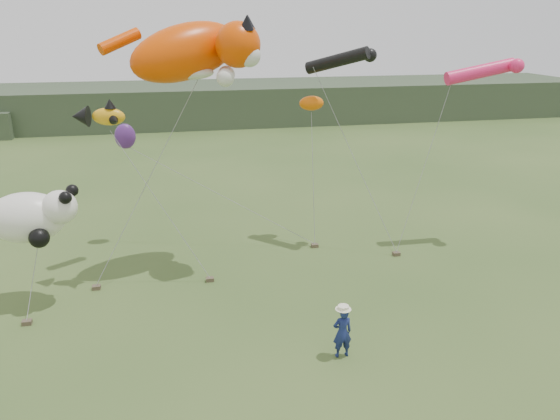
# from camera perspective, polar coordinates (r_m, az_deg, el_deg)

# --- Properties ---
(ground) EXTENTS (120.00, 120.00, 0.00)m
(ground) POSITION_cam_1_polar(r_m,az_deg,el_deg) (19.64, -0.71, -13.06)
(ground) COLOR #385123
(ground) RESTS_ON ground
(headland) EXTENTS (90.00, 13.00, 4.00)m
(headland) POSITION_cam_1_polar(r_m,az_deg,el_deg) (61.62, -11.79, 10.68)
(headland) COLOR #2D3D28
(headland) RESTS_ON ground
(festival_attendant) EXTENTS (0.67, 0.46, 1.77)m
(festival_attendant) POSITION_cam_1_polar(r_m,az_deg,el_deg) (18.27, 6.53, -12.59)
(festival_attendant) COLOR navy
(festival_attendant) RESTS_ON ground
(sandbag_anchors) EXTENTS (16.01, 5.13, 0.17)m
(sandbag_anchors) POSITION_cam_1_polar(r_m,az_deg,el_deg) (23.89, -6.09, -6.75)
(sandbag_anchors) COLOR brown
(sandbag_anchors) RESTS_ON ground
(cat_kite) EXTENTS (6.45, 4.01, 3.21)m
(cat_kite) POSITION_cam_1_polar(r_m,az_deg,el_deg) (23.13, -8.66, 16.08)
(cat_kite) COLOR #E44300
(cat_kite) RESTS_ON ground
(fish_kite) EXTENTS (2.15, 1.44, 1.09)m
(fish_kite) POSITION_cam_1_polar(r_m,az_deg,el_deg) (22.59, -18.46, 9.32)
(fish_kite) COLOR orange
(fish_kite) RESTS_ON ground
(tube_kites) EXTENTS (9.61, 3.48, 1.76)m
(tube_kites) POSITION_cam_1_polar(r_m,az_deg,el_deg) (26.58, 14.64, 14.39)
(tube_kites) COLOR black
(tube_kites) RESTS_ON ground
(panda_kite) EXTENTS (3.38, 2.19, 2.10)m
(panda_kite) POSITION_cam_1_polar(r_m,az_deg,el_deg) (22.42, -24.48, -0.61)
(panda_kite) COLOR white
(panda_kite) RESTS_ON ground
(misc_kites) EXTENTS (9.94, 1.77, 2.41)m
(misc_kites) POSITION_cam_1_polar(r_m,az_deg,el_deg) (26.58, -7.75, 9.11)
(misc_kites) COLOR #ED6206
(misc_kites) RESTS_ON ground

